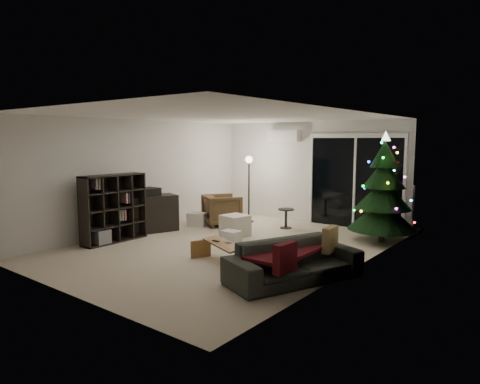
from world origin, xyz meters
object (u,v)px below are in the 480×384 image
Objects in this scene: bookshelf at (109,207)px; christmas_tree at (383,187)px; media_cabinet at (148,214)px; coffee_table at (223,252)px; armchair at (222,210)px; sofa at (294,261)px.

christmas_tree is (4.45, 3.33, 0.43)m from bookshelf.
media_cabinet is 2.97m from coffee_table.
media_cabinet is 0.59× the size of christmas_tree.
bookshelf is at bearing -70.13° from media_cabinet.
armchair is (0.81, 1.61, -0.03)m from media_cabinet.
bookshelf reaches higher than media_cabinet.
armchair reaches higher than coffee_table.
armchair is 0.77× the size of coffee_table.
coffee_table is 0.48× the size of christmas_tree.
christmas_tree reaches higher than media_cabinet.
media_cabinet is at bearing -170.96° from coffee_table.
armchair is at bearing 78.68° from bookshelf.
media_cabinet is (0.00, 1.00, -0.28)m from bookshelf.
sofa is at bearing 7.65° from bookshelf.
bookshelf reaches higher than sofa.
armchair is at bearing -168.84° from christmas_tree.
christmas_tree is (0.15, 3.20, 0.81)m from sofa.
sofa is 1.45m from coffee_table.
media_cabinet is 5.07m from christmas_tree.
christmas_tree is (3.64, 0.72, 0.74)m from armchair.
sofa is at bearing -92.69° from christmas_tree.
bookshelf is at bearing -143.18° from christmas_tree.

